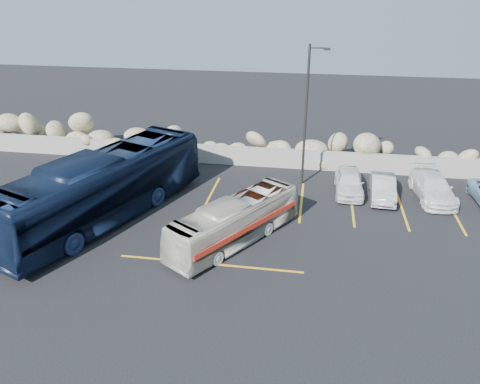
% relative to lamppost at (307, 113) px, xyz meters
% --- Properties ---
extents(ground, '(90.00, 90.00, 0.00)m').
position_rel_lamppost_xyz_m(ground, '(-2.56, -9.50, -4.30)').
color(ground, black).
rests_on(ground, ground).
extents(seawall, '(60.00, 0.40, 1.20)m').
position_rel_lamppost_xyz_m(seawall, '(-2.56, 2.50, -3.70)').
color(seawall, gray).
rests_on(seawall, ground).
extents(riprap_pile, '(54.00, 2.80, 2.60)m').
position_rel_lamppost_xyz_m(riprap_pile, '(-2.56, 3.70, -3.00)').
color(riprap_pile, '#8F7B5D').
rests_on(riprap_pile, ground).
extents(parking_lines, '(18.16, 9.36, 0.01)m').
position_rel_lamppost_xyz_m(parking_lines, '(2.09, -3.93, -4.29)').
color(parking_lines, gold).
rests_on(parking_lines, ground).
extents(lamppost, '(1.14, 0.18, 8.00)m').
position_rel_lamppost_xyz_m(lamppost, '(0.00, 0.00, 0.00)').
color(lamppost, '#2A2725').
rests_on(lamppost, ground).
extents(vintage_bus, '(5.49, 7.22, 2.08)m').
position_rel_lamppost_xyz_m(vintage_bus, '(-2.81, -7.23, -3.26)').
color(vintage_bus, beige).
rests_on(vintage_bus, ground).
extents(tour_coach, '(7.19, 12.53, 3.44)m').
position_rel_lamppost_xyz_m(tour_coach, '(-9.65, -6.00, -2.58)').
color(tour_coach, '#0F1B34').
rests_on(tour_coach, ground).
extents(car_a, '(1.56, 3.83, 1.30)m').
position_rel_lamppost_xyz_m(car_a, '(2.61, -0.87, -3.64)').
color(car_a, white).
rests_on(car_a, ground).
extents(car_b, '(1.48, 3.73, 1.21)m').
position_rel_lamppost_xyz_m(car_b, '(4.42, -1.26, -3.69)').
color(car_b, silver).
rests_on(car_b, ground).
extents(car_c, '(2.19, 4.58, 1.29)m').
position_rel_lamppost_xyz_m(car_c, '(7.12, -0.87, -3.65)').
color(car_c, white).
rests_on(car_c, ground).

